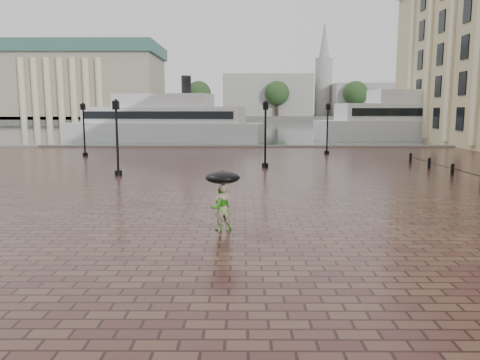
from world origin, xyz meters
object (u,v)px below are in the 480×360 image
Objects in this scene: adult_pedestrian at (223,207)px; street_lamps at (203,131)px; ferry_far at (420,120)px; child_pedestrian at (221,208)px; ferry_near at (164,122)px.

street_lamps is at bearing -100.61° from adult_pedestrian.
ferry_far is at bearing -133.93° from adult_pedestrian.
adult_pedestrian reaches higher than child_pedestrian.
street_lamps is at bearing -95.66° from child_pedestrian.
adult_pedestrian is (2.31, -20.59, -1.56)m from street_lamps.
child_pedestrian is 44.32m from ferry_near.
adult_pedestrian is at bearing 106.72° from child_pedestrian.
ferry_far is at bearing 17.46° from ferry_near.
adult_pedestrian is at bearing -83.59° from street_lamps.
street_lamps is 23.85m from ferry_near.
street_lamps is 20.78m from adult_pedestrian.
ferry_near is (-8.98, 43.37, 1.69)m from child_pedestrian.
ferry_near is at bearing 106.37° from street_lamps.
adult_pedestrian is 0.13m from child_pedestrian.
ferry_far reaches higher than adult_pedestrian.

